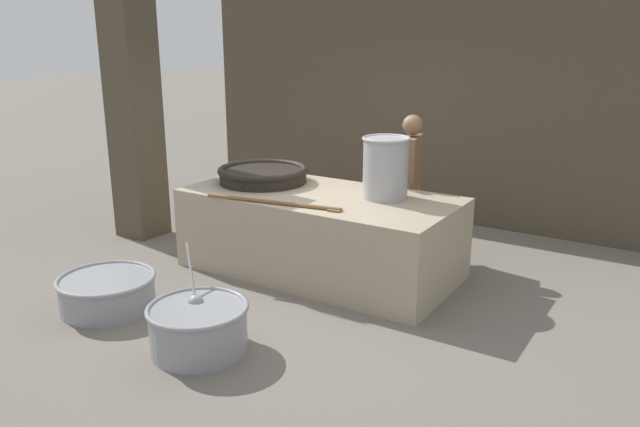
% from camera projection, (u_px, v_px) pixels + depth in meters
% --- Properties ---
extents(ground_plane, '(60.00, 60.00, 0.00)m').
position_uv_depth(ground_plane, '(320.00, 271.00, 6.82)').
color(ground_plane, slate).
extents(back_wall, '(6.91, 0.24, 3.23)m').
position_uv_depth(back_wall, '(424.00, 100.00, 8.52)').
color(back_wall, '#4C4233').
rests_on(back_wall, ground_plane).
extents(support_pillar, '(0.50, 0.50, 3.23)m').
position_uv_depth(support_pillar, '(134.00, 108.00, 7.64)').
color(support_pillar, '#4C4233').
rests_on(support_pillar, ground_plane).
extents(hearth_platform, '(2.89, 1.40, 0.87)m').
position_uv_depth(hearth_platform, '(320.00, 233.00, 6.70)').
color(hearth_platform, tan).
rests_on(hearth_platform, ground_plane).
extents(giant_wok_near, '(1.02, 1.02, 0.18)m').
position_uv_depth(giant_wok_near, '(263.00, 174.00, 7.06)').
color(giant_wok_near, black).
rests_on(giant_wok_near, hearth_platform).
extents(stock_pot, '(0.49, 0.49, 0.63)m').
position_uv_depth(stock_pot, '(386.00, 167.00, 6.33)').
color(stock_pot, '#9E9EA3').
rests_on(stock_pot, hearth_platform).
extents(stirring_paddle, '(1.45, 0.32, 0.04)m').
position_uv_depth(stirring_paddle, '(277.00, 203.00, 6.16)').
color(stirring_paddle, brown).
rests_on(stirring_paddle, hearth_platform).
extents(cook, '(0.46, 0.65, 1.64)m').
position_uv_depth(cook, '(410.00, 181.00, 7.04)').
color(cook, brown).
rests_on(cook, ground_plane).
extents(prep_bowl_vegetables, '(0.93, 0.85, 0.73)m').
position_uv_depth(prep_bowl_vegetables, '(198.00, 326.00, 5.06)').
color(prep_bowl_vegetables, gray).
rests_on(prep_bowl_vegetables, ground_plane).
extents(prep_bowl_meat, '(0.91, 0.91, 0.32)m').
position_uv_depth(prep_bowl_meat, '(107.00, 291.00, 5.85)').
color(prep_bowl_meat, gray).
rests_on(prep_bowl_meat, ground_plane).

